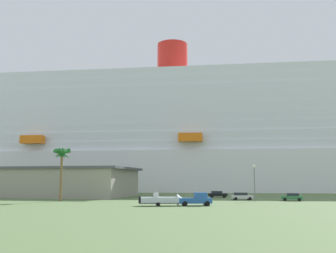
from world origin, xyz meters
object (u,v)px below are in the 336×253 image
at_px(street_lamp, 254,177).
at_px(small_boat_on_trailer, 164,200).
at_px(parked_car_black_coupe, 218,194).
at_px(cruise_ship, 266,143).
at_px(parked_car_green_wagon, 292,197).
at_px(pickup_truck, 196,199).
at_px(palm_tree, 62,157).
at_px(parked_car_silver_sedan, 242,196).

bearing_deg(street_lamp, small_boat_on_trailer, -134.12).
distance_m(small_boat_on_trailer, parked_car_black_coupe, 32.94).
height_order(cruise_ship, small_boat_on_trailer, cruise_ship).
height_order(small_boat_on_trailer, street_lamp, street_lamp).
bearing_deg(street_lamp, parked_car_green_wagon, 16.43).
xyz_separation_m(pickup_truck, palm_tree, (-28.32, 9.46, 7.92)).
bearing_deg(cruise_ship, small_boat_on_trailer, -107.48).
distance_m(parked_car_silver_sedan, parked_car_green_wagon, 10.36).
distance_m(palm_tree, parked_car_black_coupe, 38.72).
height_order(cruise_ship, parked_car_green_wagon, cruise_ship).
height_order(small_boat_on_trailer, palm_tree, palm_tree).
relative_size(cruise_ship, parked_car_silver_sedan, 59.09).
distance_m(pickup_truck, palm_tree, 30.89).
relative_size(small_boat_on_trailer, palm_tree, 0.79).
height_order(pickup_truck, small_boat_on_trailer, pickup_truck).
relative_size(small_boat_on_trailer, parked_car_green_wagon, 1.96).
xyz_separation_m(pickup_truck, small_boat_on_trailer, (-5.29, -1.26, -0.09)).
bearing_deg(palm_tree, parked_car_silver_sedan, 15.48).
bearing_deg(pickup_truck, cruise_ship, 75.77).
xyz_separation_m(pickup_truck, parked_car_green_wagon, (18.56, 17.68, -0.21)).
xyz_separation_m(cruise_ship, parked_car_black_coupe, (-17.17, -49.27, -16.98)).
distance_m(pickup_truck, street_lamp, 19.26).
relative_size(street_lamp, parked_car_silver_sedan, 1.54).
bearing_deg(cruise_ship, parked_car_black_coupe, -109.22).
distance_m(cruise_ship, parked_car_green_wagon, 64.49).
height_order(cruise_ship, palm_tree, cruise_ship).
relative_size(pickup_truck, parked_car_silver_sedan, 1.23).
bearing_deg(small_boat_on_trailer, pickup_truck, 13.35).
relative_size(palm_tree, parked_car_green_wagon, 2.47).
xyz_separation_m(street_lamp, parked_car_silver_sedan, (-2.50, 4.20, -4.03)).
relative_size(cruise_ship, street_lamp, 38.42).
distance_m(palm_tree, street_lamp, 39.86).
bearing_deg(parked_car_green_wagon, palm_tree, -170.05).
relative_size(small_boat_on_trailer, street_lamp, 1.18).
xyz_separation_m(pickup_truck, street_lamp, (10.88, 15.42, 3.82)).
distance_m(cruise_ship, palm_tree, 86.00).
distance_m(small_boat_on_trailer, palm_tree, 26.63).
relative_size(pickup_truck, parked_car_green_wagon, 1.33).
xyz_separation_m(small_boat_on_trailer, parked_car_silver_sedan, (13.67, 20.88, -0.12)).
distance_m(pickup_truck, small_boat_on_trailer, 5.44).
bearing_deg(palm_tree, parked_car_black_coupe, 33.96).
xyz_separation_m(pickup_truck, parked_car_silver_sedan, (8.38, 19.62, -0.21)).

